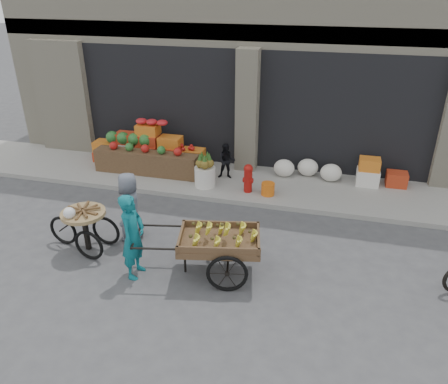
% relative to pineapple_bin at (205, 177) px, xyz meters
% --- Properties ---
extents(ground, '(80.00, 80.00, 0.00)m').
position_rel_pineapple_bin_xyz_m(ground, '(0.75, -3.60, -0.37)').
color(ground, '#424244').
rests_on(ground, ground).
extents(sidewalk, '(18.00, 2.20, 0.12)m').
position_rel_pineapple_bin_xyz_m(sidewalk, '(0.75, 0.50, -0.31)').
color(sidewalk, gray).
rests_on(sidewalk, ground).
extents(building, '(14.00, 6.45, 7.00)m').
position_rel_pineapple_bin_xyz_m(building, '(0.75, 4.43, 3.00)').
color(building, beige).
rests_on(building, ground).
extents(fruit_display, '(3.10, 1.12, 1.24)m').
position_rel_pineapple_bin_xyz_m(fruit_display, '(-1.73, 0.78, 0.30)').
color(fruit_display, '#B13318').
rests_on(fruit_display, sidewalk).
extents(pineapple_bin, '(0.52, 0.52, 0.50)m').
position_rel_pineapple_bin_xyz_m(pineapple_bin, '(0.00, 0.00, 0.00)').
color(pineapple_bin, silver).
rests_on(pineapple_bin, sidewalk).
extents(fire_hydrant, '(0.22, 0.22, 0.71)m').
position_rel_pineapple_bin_xyz_m(fire_hydrant, '(1.10, -0.05, 0.13)').
color(fire_hydrant, '#A5140F').
rests_on(fire_hydrant, sidewalk).
extents(orange_bucket, '(0.32, 0.32, 0.30)m').
position_rel_pineapple_bin_xyz_m(orange_bucket, '(1.60, -0.10, -0.10)').
color(orange_bucket, orange).
rests_on(orange_bucket, sidewalk).
extents(right_bay_goods, '(3.35, 0.60, 0.70)m').
position_rel_pineapple_bin_xyz_m(right_bay_goods, '(3.36, 1.10, 0.04)').
color(right_bay_goods, silver).
rests_on(right_bay_goods, sidewalk).
extents(seated_person, '(0.51, 0.43, 0.93)m').
position_rel_pineapple_bin_xyz_m(seated_person, '(0.40, 0.60, 0.21)').
color(seated_person, black).
rests_on(seated_person, sidewalk).
extents(banana_cart, '(2.55, 1.42, 1.01)m').
position_rel_pineapple_bin_xyz_m(banana_cart, '(1.19, -3.23, 0.36)').
color(banana_cart, brown).
rests_on(banana_cart, ground).
extents(vendor_woman, '(0.39, 0.58, 1.59)m').
position_rel_pineapple_bin_xyz_m(vendor_woman, '(-0.20, -3.63, 0.43)').
color(vendor_woman, '#0E6670').
rests_on(vendor_woman, ground).
extents(tricycle_cart, '(1.45, 0.92, 0.95)m').
position_rel_pineapple_bin_xyz_m(tricycle_cart, '(-1.48, -3.12, 0.20)').
color(tricycle_cart, '#9E7F51').
rests_on(tricycle_cart, ground).
extents(vendor_grey, '(0.54, 0.76, 1.44)m').
position_rel_pineapple_bin_xyz_m(vendor_grey, '(-0.80, -2.51, 0.35)').
color(vendor_grey, slate).
rests_on(vendor_grey, ground).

